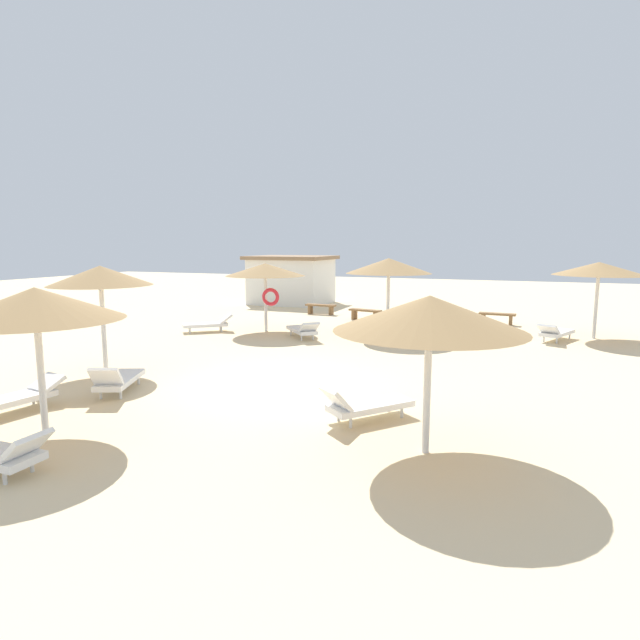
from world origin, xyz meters
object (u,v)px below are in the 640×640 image
lounger_0 (303,330)px  bench_1 (365,313)px  parasol_1 (35,304)px  bench_2 (321,307)px  lounger_5 (118,379)px  parasol_5 (100,276)px  parasol_2 (389,266)px  bench_0 (497,316)px  lounger_2 (422,333)px  parasol_4 (599,269)px  lounger_7 (17,397)px  lounger_4 (556,332)px  beach_cabana (292,279)px  lounger_3 (365,404)px  lounger_6 (209,324)px  parasol_0 (265,270)px  parasol_3 (430,314)px

lounger_0 → bench_1: bearing=80.7°
parasol_1 → bench_2: size_ratio=1.96×
lounger_0 → lounger_5: lounger_5 is taller
parasol_5 → parasol_2: bearing=55.1°
parasol_5 → bench_0: bearing=53.1°
parasol_5 → lounger_2: bearing=46.2°
parasol_4 → lounger_7: size_ratio=1.57×
lounger_4 → bench_1: 8.08m
beach_cabana → parasol_1: bearing=-77.6°
parasol_5 → lounger_3: 8.00m
parasol_5 → lounger_6: size_ratio=1.52×
parasol_5 → lounger_7: size_ratio=1.43×
parasol_1 → lounger_6: bearing=108.4°
lounger_4 → bench_0: (-2.12, 3.25, 0.03)m
parasol_1 → parasol_2: bearing=75.3°
parasol_1 → lounger_0: bearing=87.5°
lounger_5 → beach_cabana: 18.44m
parasol_0 → beach_cabana: beach_cabana is taller
parasol_1 → lounger_4: size_ratio=1.48×
parasol_1 → bench_0: parasol_1 is taller
parasol_1 → lounger_3: bearing=29.5°
beach_cabana → lounger_2: bearing=-44.8°
lounger_3 → parasol_5: bearing=171.1°
parasol_1 → lounger_6: 11.34m
parasol_3 → bench_2: parasol_3 is taller
parasol_0 → bench_0: bearing=31.3°
lounger_2 → bench_2: size_ratio=1.28×
parasol_0 → bench_1: bearing=56.6°
lounger_5 → lounger_7: lounger_5 is taller
parasol_5 → parasol_4: bearing=38.9°
lounger_5 → lounger_6: lounger_5 is taller
bench_2 → bench_0: bearing=-1.8°
parasol_2 → beach_cabana: 11.47m
lounger_7 → beach_cabana: 20.06m
parasol_0 → lounger_7: (-0.21, -10.70, -2.09)m
parasol_1 → bench_1: (1.32, 15.76, -2.04)m
parasol_5 → bench_1: bearing=71.9°
lounger_0 → lounger_4: (8.56, 2.74, -0.00)m
lounger_4 → lounger_0: bearing=-162.3°
parasol_5 → lounger_4: (11.52, 9.28, -2.27)m
parasol_2 → bench_0: bearing=49.6°
lounger_5 → parasol_3: bearing=-6.8°
bench_1 → bench_2: same height
parasol_3 → parasol_4: parasol_4 is taller
parasol_1 → bench_1: bearing=85.2°
lounger_6 → lounger_7: size_ratio=0.94×
lounger_0 → beach_cabana: bearing=116.5°
parasol_2 → lounger_2: bearing=-27.2°
parasol_2 → bench_1: bearing=118.5°
lounger_2 → bench_0: lounger_2 is taller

